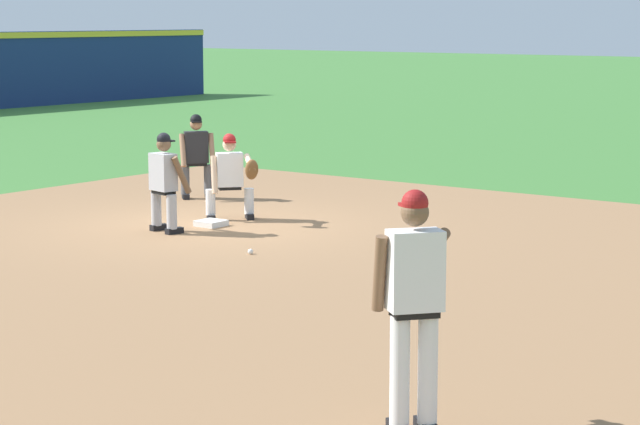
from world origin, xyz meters
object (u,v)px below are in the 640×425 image
(pitcher, at_px, (415,296))
(baserunner, at_px, (164,179))
(baseball, at_px, (250,252))
(umpire, at_px, (196,153))
(first_baseman, at_px, (231,173))
(first_base_bag, at_px, (211,223))

(pitcher, distance_m, baserunner, 9.33)
(baseball, relative_size, umpire, 0.05)
(first_baseman, relative_size, baserunner, 0.92)
(pitcher, bearing_deg, first_base_bag, 50.73)
(baserunner, bearing_deg, baseball, -105.11)
(first_base_bag, xyz_separation_m, first_baseman, (0.61, 0.11, 0.69))
(baseball, xyz_separation_m, umpire, (3.38, 4.03, 0.76))
(pitcher, xyz_separation_m, first_baseman, (6.73, 7.60, -0.33))
(baserunner, bearing_deg, first_baseman, -2.47)
(baseball, relative_size, pitcher, 0.04)
(first_base_bag, distance_m, umpire, 3.02)
(baserunner, distance_m, umpire, 3.42)
(pitcher, distance_m, first_baseman, 10.16)
(baseball, distance_m, baserunner, 2.29)
(baseball, bearing_deg, first_base_bag, 54.43)
(first_baseman, bearing_deg, baserunner, 177.53)
(first_base_bag, xyz_separation_m, umpire, (2.02, 2.12, 0.75))
(baseball, bearing_deg, pitcher, -130.45)
(first_base_bag, xyz_separation_m, baserunner, (-0.80, 0.18, 0.75))
(first_base_bag, height_order, baserunner, baserunner)
(first_base_bag, height_order, first_baseman, first_baseman)
(baseball, bearing_deg, umpire, 49.96)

